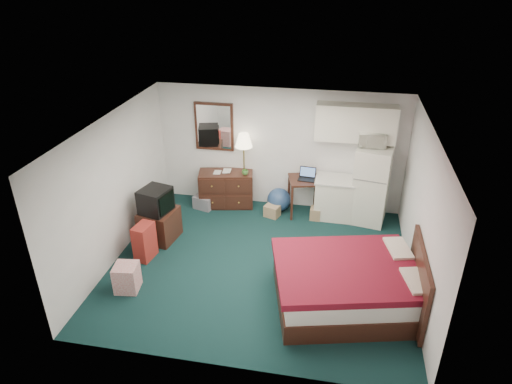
% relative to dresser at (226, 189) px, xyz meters
% --- Properties ---
extents(floor, '(5.00, 4.50, 0.01)m').
position_rel_dresser_xyz_m(floor, '(1.08, -1.98, -0.38)').
color(floor, '#122B2C').
rests_on(floor, ground).
extents(ceiling, '(5.00, 4.50, 0.01)m').
position_rel_dresser_xyz_m(ceiling, '(1.08, -1.98, 2.12)').
color(ceiling, white).
rests_on(ceiling, walls).
extents(walls, '(5.01, 4.51, 2.50)m').
position_rel_dresser_xyz_m(walls, '(1.08, -1.98, 0.87)').
color(walls, white).
rests_on(walls, floor).
extents(mirror, '(0.80, 0.06, 1.00)m').
position_rel_dresser_xyz_m(mirror, '(-0.27, 0.24, 1.27)').
color(mirror, white).
rests_on(mirror, walls).
extents(upper_cabinets, '(1.50, 0.35, 0.70)m').
position_rel_dresser_xyz_m(upper_cabinets, '(2.53, 0.10, 1.57)').
color(upper_cabinets, white).
rests_on(upper_cabinets, walls).
extents(headboard, '(0.06, 1.56, 1.00)m').
position_rel_dresser_xyz_m(headboard, '(3.54, -2.70, 0.17)').
color(headboard, '#3A2014').
rests_on(headboard, walls).
extents(dresser, '(1.19, 0.71, 0.76)m').
position_rel_dresser_xyz_m(dresser, '(0.00, 0.00, 0.00)').
color(dresser, '#3A2014').
rests_on(dresser, floor).
extents(floor_lamp, '(0.44, 0.44, 1.62)m').
position_rel_dresser_xyz_m(floor_lamp, '(0.39, 0.02, 0.43)').
color(floor_lamp, gold).
rests_on(floor_lamp, floor).
extents(desk, '(0.74, 0.74, 0.78)m').
position_rel_dresser_xyz_m(desk, '(1.64, -0.05, 0.01)').
color(desk, '#3A2014').
rests_on(desk, floor).
extents(exercise_ball, '(0.62, 0.62, 0.49)m').
position_rel_dresser_xyz_m(exercise_ball, '(1.13, -0.02, -0.14)').
color(exercise_ball, navy).
rests_on(exercise_ball, floor).
extents(kitchen_counter, '(0.75, 0.58, 0.81)m').
position_rel_dresser_xyz_m(kitchen_counter, '(2.25, -0.07, 0.03)').
color(kitchen_counter, white).
rests_on(kitchen_counter, floor).
extents(fridge, '(0.75, 0.75, 1.56)m').
position_rel_dresser_xyz_m(fridge, '(2.93, -0.10, 0.40)').
color(fridge, white).
rests_on(fridge, floor).
extents(bed, '(2.43, 2.09, 0.67)m').
position_rel_dresser_xyz_m(bed, '(2.56, -2.70, -0.04)').
color(bed, maroon).
rests_on(bed, floor).
extents(tv_stand, '(0.68, 0.73, 0.59)m').
position_rel_dresser_xyz_m(tv_stand, '(-0.90, -1.51, -0.08)').
color(tv_stand, '#3A2014').
rests_on(tv_stand, floor).
extents(suitcase, '(0.31, 0.44, 0.65)m').
position_rel_dresser_xyz_m(suitcase, '(-0.93, -2.14, -0.05)').
color(suitcase, maroon).
rests_on(suitcase, floor).
extents(retail_box, '(0.40, 0.40, 0.45)m').
position_rel_dresser_xyz_m(retail_box, '(-0.87, -3.01, -0.16)').
color(retail_box, white).
rests_on(retail_box, floor).
extents(file_bin, '(0.46, 0.39, 0.27)m').
position_rel_dresser_xyz_m(file_bin, '(-0.43, -0.22, -0.24)').
color(file_bin, gray).
rests_on(file_bin, floor).
extents(cardboard_box_a, '(0.35, 0.32, 0.24)m').
position_rel_dresser_xyz_m(cardboard_box_a, '(1.03, -0.30, -0.26)').
color(cardboard_box_a, '#877655').
rests_on(cardboard_box_a, floor).
extents(cardboard_box_b, '(0.22, 0.25, 0.24)m').
position_rel_dresser_xyz_m(cardboard_box_b, '(1.91, -0.24, -0.26)').
color(cardboard_box_b, '#877655').
rests_on(cardboard_box_b, floor).
extents(laptop, '(0.35, 0.29, 0.22)m').
position_rel_dresser_xyz_m(laptop, '(1.68, -0.08, 0.51)').
color(laptop, black).
rests_on(laptop, desk).
extents(crt_tv, '(0.60, 0.63, 0.45)m').
position_rel_dresser_xyz_m(crt_tv, '(-0.92, -1.53, 0.44)').
color(crt_tv, black).
rests_on(crt_tv, tv_stand).
extents(microwave, '(0.52, 0.31, 0.34)m').
position_rel_dresser_xyz_m(microwave, '(2.85, -0.03, 1.35)').
color(microwave, white).
rests_on(microwave, fridge).
extents(book_a, '(0.15, 0.03, 0.20)m').
position_rel_dresser_xyz_m(book_a, '(-0.24, -0.06, 0.48)').
color(book_a, '#877655').
rests_on(book_a, dresser).
extents(book_b, '(0.17, 0.04, 0.23)m').
position_rel_dresser_xyz_m(book_b, '(-0.07, 0.04, 0.49)').
color(book_b, '#877655').
rests_on(book_b, dresser).
extents(mug, '(0.14, 0.12, 0.13)m').
position_rel_dresser_xyz_m(mug, '(0.42, -0.04, 0.45)').
color(mug, '#467B34').
rests_on(mug, dresser).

